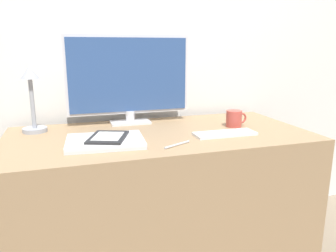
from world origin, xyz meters
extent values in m
cube|color=silver|center=(0.00, 0.58, 1.20)|extent=(3.60, 0.05, 2.40)
cube|color=#997A56|center=(0.00, 0.16, 0.35)|extent=(1.40, 0.67, 0.71)
cube|color=silver|center=(-0.09, 0.40, 0.71)|extent=(0.21, 0.11, 0.01)
cylinder|color=silver|center=(-0.09, 0.40, 0.75)|extent=(0.05, 0.05, 0.06)
cube|color=silver|center=(-0.09, 0.40, 0.96)|extent=(0.64, 0.01, 0.40)
cube|color=#2D4C84|center=(-0.09, 0.40, 0.96)|extent=(0.61, 0.01, 0.37)
cube|color=silver|center=(0.28, 0.04, 0.71)|extent=(0.29, 0.10, 0.01)
cube|color=silver|center=(0.28, 0.03, 0.72)|extent=(0.27, 0.09, 0.00)
cube|color=silver|center=(-0.27, 0.05, 0.71)|extent=(0.33, 0.26, 0.01)
cube|color=silver|center=(-0.27, 0.05, 0.72)|extent=(0.33, 0.26, 0.01)
cube|color=black|center=(-0.25, 0.05, 0.74)|extent=(0.20, 0.23, 0.01)
cube|color=silver|center=(-0.25, 0.05, 0.74)|extent=(0.15, 0.17, 0.00)
cylinder|color=#999EA8|center=(-0.56, 0.36, 0.72)|extent=(0.11, 0.11, 0.02)
cylinder|color=#999EA8|center=(-0.56, 0.36, 0.84)|extent=(0.02, 0.02, 0.23)
cone|color=#999EA8|center=(-0.56, 0.36, 0.99)|extent=(0.08, 0.08, 0.06)
cylinder|color=#B7473D|center=(0.40, 0.17, 0.75)|extent=(0.08, 0.08, 0.08)
torus|color=#B7473D|center=(0.44, 0.17, 0.75)|extent=(0.06, 0.01, 0.06)
cylinder|color=silver|center=(0.01, -0.06, 0.71)|extent=(0.13, 0.07, 0.01)
camera|label=1|loc=(-0.40, -1.28, 1.10)|focal=35.00mm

